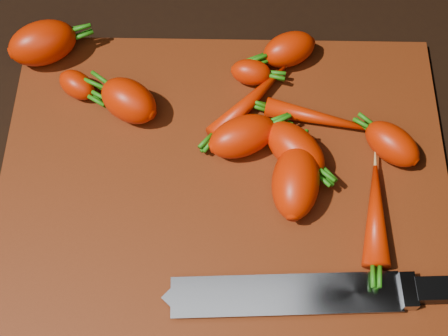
{
  "coord_description": "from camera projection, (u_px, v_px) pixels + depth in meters",
  "views": [
    {
      "loc": [
        0.01,
        -0.3,
        0.64
      ],
      "look_at": [
        0.0,
        0.01,
        0.03
      ],
      "focal_mm": 50.0,
      "sensor_mm": 36.0,
      "label": 1
    }
  ],
  "objects": [
    {
      "name": "carrot_3",
      "position": [
        296.0,
        182.0,
        0.66
      ],
      "size": [
        0.06,
        0.09,
        0.05
      ],
      "primitive_type": "ellipsoid",
      "rotation": [
        0.0,
        0.0,
        1.45
      ],
      "color": "red",
      "rests_on": "cutting_board"
    },
    {
      "name": "carrot_11",
      "position": [
        77.0,
        85.0,
        0.73
      ],
      "size": [
        0.06,
        0.05,
        0.03
      ],
      "primitive_type": "ellipsoid",
      "rotation": [
        0.0,
        0.0,
        5.67
      ],
      "color": "red",
      "rests_on": "cutting_board"
    },
    {
      "name": "knife",
      "position": [
        309.0,
        294.0,
        0.62
      ],
      "size": [
        0.38,
        0.05,
        0.02
      ],
      "rotation": [
        0.0,
        0.0,
        0.05
      ],
      "color": "gray",
      "rests_on": "cutting_board"
    },
    {
      "name": "carrot_10",
      "position": [
        242.0,
        136.0,
        0.69
      ],
      "size": [
        0.09,
        0.07,
        0.05
      ],
      "primitive_type": "ellipsoid",
      "rotation": [
        0.0,
        0.0,
        0.41
      ],
      "color": "red",
      "rests_on": "cutting_board"
    },
    {
      "name": "carrot_7",
      "position": [
        251.0,
        101.0,
        0.72
      ],
      "size": [
        0.1,
        0.11,
        0.03
      ],
      "primitive_type": "ellipsoid",
      "rotation": [
        0.0,
        0.0,
        0.87
      ],
      "color": "red",
      "rests_on": "cutting_board"
    },
    {
      "name": "carrot_8",
      "position": [
        322.0,
        119.0,
        0.71
      ],
      "size": [
        0.13,
        0.05,
        0.02
      ],
      "primitive_type": "ellipsoid",
      "rotation": [
        0.0,
        0.0,
        -0.23
      ],
      "color": "red",
      "rests_on": "cutting_board"
    },
    {
      "name": "ground",
      "position": [
        224.0,
        190.0,
        0.71
      ],
      "size": [
        2.0,
        2.0,
        0.01
      ],
      "primitive_type": "cube",
      "color": "black"
    },
    {
      "name": "carrot_2",
      "position": [
        295.0,
        149.0,
        0.68
      ],
      "size": [
        0.09,
        0.09,
        0.05
      ],
      "primitive_type": "ellipsoid",
      "rotation": [
        0.0,
        0.0,
        -0.82
      ],
      "color": "red",
      "rests_on": "cutting_board"
    },
    {
      "name": "carrot_5",
      "position": [
        251.0,
        72.0,
        0.74
      ],
      "size": [
        0.05,
        0.04,
        0.03
      ],
      "primitive_type": "ellipsoid",
      "rotation": [
        0.0,
        0.0,
        -0.16
      ],
      "color": "red",
      "rests_on": "cutting_board"
    },
    {
      "name": "carrot_6",
      "position": [
        392.0,
        144.0,
        0.69
      ],
      "size": [
        0.08,
        0.08,
        0.04
      ],
      "primitive_type": "ellipsoid",
      "rotation": [
        0.0,
        0.0,
        2.4
      ],
      "color": "red",
      "rests_on": "cutting_board"
    },
    {
      "name": "carrot_9",
      "position": [
        376.0,
        214.0,
        0.66
      ],
      "size": [
        0.04,
        0.12,
        0.03
      ],
      "primitive_type": "ellipsoid",
      "rotation": [
        0.0,
        0.0,
        1.49
      ],
      "color": "red",
      "rests_on": "cutting_board"
    },
    {
      "name": "cutting_board",
      "position": [
        224.0,
        186.0,
        0.7
      ],
      "size": [
        0.5,
        0.4,
        0.01
      ],
      "primitive_type": "cube",
      "color": "maroon",
      "rests_on": "ground"
    },
    {
      "name": "carrot_1",
      "position": [
        129.0,
        101.0,
        0.71
      ],
      "size": [
        0.09,
        0.08,
        0.05
      ],
      "primitive_type": "ellipsoid",
      "rotation": [
        0.0,
        0.0,
        2.57
      ],
      "color": "red",
      "rests_on": "cutting_board"
    },
    {
      "name": "carrot_4",
      "position": [
        289.0,
        49.0,
        0.75
      ],
      "size": [
        0.08,
        0.06,
        0.04
      ],
      "primitive_type": "ellipsoid",
      "rotation": [
        0.0,
        0.0,
        3.56
      ],
      "color": "red",
      "rests_on": "cutting_board"
    },
    {
      "name": "carrot_0",
      "position": [
        43.0,
        43.0,
        0.75
      ],
      "size": [
        0.1,
        0.08,
        0.05
      ],
      "primitive_type": "ellipsoid",
      "rotation": [
        0.0,
        0.0,
        0.41
      ],
      "color": "red",
      "rests_on": "cutting_board"
    }
  ]
}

